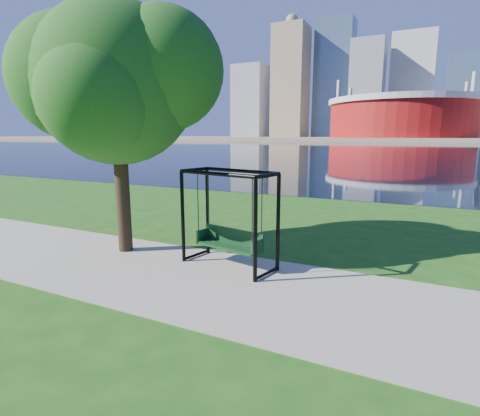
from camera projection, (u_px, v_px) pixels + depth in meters
The scene contains 8 objects.
ground at pixel (232, 277), 8.84m from camera, with size 900.00×900.00×0.00m, color #1E5114.
path at pixel (222, 284), 8.40m from camera, with size 120.00×4.00×0.03m, color #9E937F.
river at pixel (408, 148), 98.81m from camera, with size 900.00×180.00×0.02m, color black.
far_bank at pixel (420, 139), 278.56m from camera, with size 900.00×228.00×2.00m, color #937F60.
stadium at pixel (401, 116), 217.72m from camera, with size 83.00×83.00×32.00m.
skyline at pixel (418, 92), 285.56m from camera, with size 392.00×66.00×96.50m.
swing at pixel (229, 221), 9.34m from camera, with size 2.56×1.50×2.45m.
park_tree at pixel (116, 79), 9.98m from camera, with size 5.51×4.98×6.85m.
Camera 1 is at (3.84, -7.44, 3.29)m, focal length 28.00 mm.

